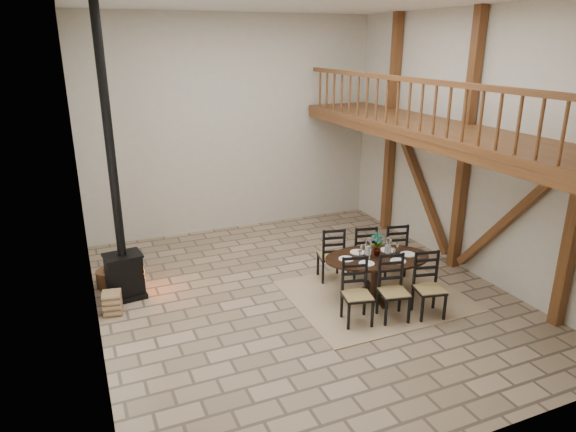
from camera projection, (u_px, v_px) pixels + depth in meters
name	position (u px, v px, depth m)	size (l,w,h in m)	color
ground	(304.00, 295.00, 9.33)	(8.00, 8.00, 0.00)	tan
room_shell	(369.00, 125.00, 8.80)	(7.02, 8.02, 5.01)	beige
rug	(375.00, 296.00, 9.29)	(3.00, 2.50, 0.02)	tan
dining_table	(376.00, 276.00, 9.16)	(2.12, 2.41, 1.21)	black
wood_stove	(121.00, 239.00, 8.90)	(0.70, 0.57, 5.00)	black
log_basket	(110.00, 277.00, 9.64)	(0.49, 0.49, 0.40)	brown
log_stack	(112.00, 303.00, 8.63)	(0.35, 0.35, 0.41)	tan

